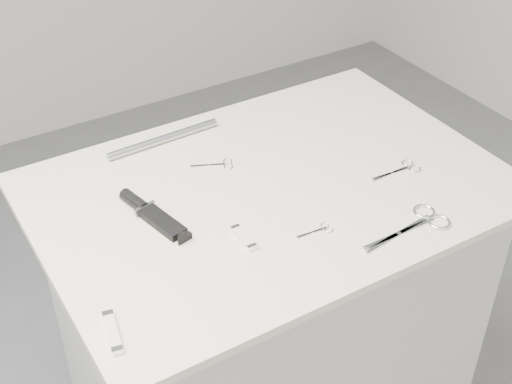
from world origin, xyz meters
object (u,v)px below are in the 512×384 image
large_shears (420,223)px  sheathed_knife (149,213)px  embroidery_scissors_a (403,169)px  metal_rail (163,139)px  plinth (269,335)px  pocket_knife_b (243,238)px  embroidery_scissors_b (219,165)px  pocket_knife_a (113,332)px  tiny_scissors (319,230)px

large_shears → sheathed_knife: sheathed_knife is taller
embroidery_scissors_a → metal_rail: size_ratio=0.43×
plinth → pocket_knife_b: (-0.14, -0.12, 0.47)m
plinth → embroidery_scissors_a: size_ratio=7.37×
sheathed_knife → embroidery_scissors_b: bearing=-79.6°
plinth → embroidery_scissors_b: size_ratio=9.58×
pocket_knife_a → pocket_knife_b: bearing=-61.2°
embroidery_scissors_b → sheathed_knife: (-0.21, -0.09, 0.01)m
plinth → pocket_knife_b: 0.51m
plinth → embroidery_scissors_b: embroidery_scissors_b is taller
large_shears → embroidery_scissors_b: size_ratio=2.19×
embroidery_scissors_b → pocket_knife_b: size_ratio=1.24×
metal_rail → embroidery_scissors_b: bearing=-66.5°
large_shears → metal_rail: 0.63m
plinth → pocket_knife_a: size_ratio=9.18×
plinth → sheathed_knife: (-0.27, 0.04, 0.48)m
plinth → sheathed_knife: sheathed_knife is taller
tiny_scissors → pocket_knife_a: (-0.45, -0.04, 0.00)m
sheathed_knife → large_shears: bearing=-136.3°
embroidery_scissors_a → sheathed_knife: (-0.55, 0.14, 0.01)m
pocket_knife_a → tiny_scissors: bearing=-73.0°
embroidery_scissors_b → tiny_scissors: size_ratio=1.21×
tiny_scissors → metal_rail: metal_rail is taller
embroidery_scissors_a → embroidery_scissors_b: (-0.34, 0.23, -0.00)m
embroidery_scissors_b → sheathed_knife: size_ratio=0.50×
plinth → embroidery_scissors_a: embroidery_scissors_a is taller
sheathed_knife → metal_rail: size_ratio=0.67×
pocket_knife_a → pocket_knife_b: pocket_knife_a is taller
plinth → metal_rail: size_ratio=3.19×
embroidery_scissors_b → pocket_knife_a: 0.53m
large_shears → metal_rail: bearing=116.4°
embroidery_scissors_b → metal_rail: metal_rail is taller
embroidery_scissors_b → plinth: bearing=-40.9°
embroidery_scissors_b → pocket_knife_b: (-0.08, -0.25, 0.00)m
embroidery_scissors_b → tiny_scissors: (0.06, -0.31, -0.00)m
embroidery_scissors_a → embroidery_scissors_b: size_ratio=1.30×
tiny_scissors → sheathed_knife: bearing=144.8°
plinth → tiny_scissors: tiny_scissors is taller
large_shears → metal_rail: (-0.31, 0.54, 0.01)m
plinth → pocket_knife_b: size_ratio=11.85×
tiny_scissors → metal_rail: 0.47m
pocket_knife_a → embroidery_scissors_b: bearing=-37.0°
tiny_scissors → embroidery_scissors_b: bearing=105.0°
sheathed_knife → pocket_knife_a: size_ratio=1.93×
embroidery_scissors_a → tiny_scissors: (-0.28, -0.08, -0.00)m
embroidery_scissors_b → metal_rail: bearing=138.1°
plinth → metal_rail: 0.57m
embroidery_scissors_b → embroidery_scissors_a: bearing=-9.2°
plinth → embroidery_scissors_a: bearing=-19.5°
pocket_knife_a → metal_rail: 0.60m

